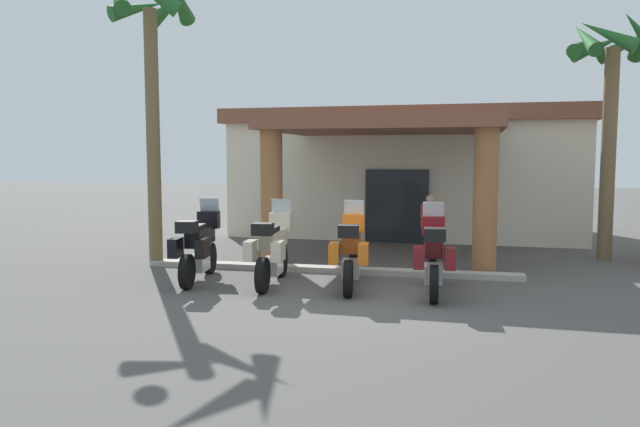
{
  "coord_description": "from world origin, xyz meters",
  "views": [
    {
      "loc": [
        1.64,
        -10.77,
        2.49
      ],
      "look_at": [
        -1.32,
        2.53,
        1.2
      ],
      "focal_mm": 34.32,
      "sensor_mm": 36.0,
      "label": 1
    }
  ],
  "objects": [
    {
      "name": "motorcycle_cream",
      "position": [
        -1.79,
        0.39,
        0.7
      ],
      "size": [
        0.73,
        2.21,
        1.61
      ],
      "rotation": [
        0.0,
        0.0,
        1.63
      ],
      "color": "black",
      "rests_on": "ground_plane"
    },
    {
      "name": "curb_strip",
      "position": [
        -1.03,
        1.89,
        0.06
      ],
      "size": [
        8.13,
        0.36,
        0.12
      ],
      "primitive_type": "cube",
      "color": "#ADA89E",
      "rests_on": "ground_plane"
    },
    {
      "name": "motorcycle_black",
      "position": [
        -3.33,
        0.42,
        0.7
      ],
      "size": [
        0.78,
        2.21,
        1.61
      ],
      "rotation": [
        0.0,
        0.0,
        1.7
      ],
      "color": "black",
      "rests_on": "ground_plane"
    },
    {
      "name": "pedestrian",
      "position": [
        1.08,
        3.41,
        0.93
      ],
      "size": [
        0.46,
        0.33,
        1.61
      ],
      "rotation": [
        0.0,
        0.0,
        0.98
      ],
      "color": "#3F334C",
      "rests_on": "ground_plane"
    },
    {
      "name": "motorcycle_maroon",
      "position": [
        1.27,
        0.29,
        0.7
      ],
      "size": [
        0.72,
        2.21,
        1.61
      ],
      "rotation": [
        0.0,
        0.0,
        1.63
      ],
      "color": "black",
      "rests_on": "ground_plane"
    },
    {
      "name": "motel_building",
      "position": [
        0.07,
        9.02,
        2.02
      ],
      "size": [
        11.0,
        10.03,
        3.9
      ],
      "rotation": [
        0.0,
        0.0,
        -0.03
      ],
      "color": "silver",
      "rests_on": "ground_plane"
    },
    {
      "name": "motorcycle_orange",
      "position": [
        -0.26,
        0.45,
        0.7
      ],
      "size": [
        0.75,
        2.21,
        1.61
      ],
      "rotation": [
        0.0,
        0.0,
        1.68
      ],
      "color": "black",
      "rests_on": "ground_plane"
    },
    {
      "name": "palm_tree_near_portico",
      "position": [
        5.14,
        4.97,
        4.34
      ],
      "size": [
        2.14,
        2.16,
        5.8
      ],
      "color": "brown",
      "rests_on": "ground_plane"
    },
    {
      "name": "ground_plane",
      "position": [
        0.0,
        0.0,
        0.0
      ],
      "size": [
        80.0,
        80.0,
        0.0
      ],
      "primitive_type": "plane",
      "color": "#514F4C"
    },
    {
      "name": "palm_tree_roadside",
      "position": [
        -5.0,
        1.91,
        4.75
      ],
      "size": [
        2.07,
        2.12,
        6.51
      ],
      "color": "brown",
      "rests_on": "ground_plane"
    }
  ]
}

